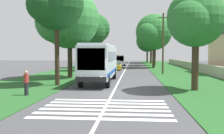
# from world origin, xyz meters

# --- Properties ---
(ground) EXTENTS (160.00, 160.00, 0.00)m
(ground) POSITION_xyz_m (0.00, 0.00, 0.00)
(ground) COLOR #424244
(grass_verge_left) EXTENTS (120.00, 8.00, 0.04)m
(grass_verge_left) POSITION_xyz_m (15.00, 8.20, 0.02)
(grass_verge_left) COLOR #235623
(grass_verge_left) RESTS_ON ground
(grass_verge_right) EXTENTS (120.00, 8.00, 0.04)m
(grass_verge_right) POSITION_xyz_m (15.00, -8.20, 0.02)
(grass_verge_right) COLOR #235623
(grass_verge_right) RESTS_ON ground
(centre_line) EXTENTS (110.00, 0.16, 0.01)m
(centre_line) POSITION_xyz_m (15.00, 0.00, 0.00)
(centre_line) COLOR silver
(centre_line) RESTS_ON ground
(coach_bus) EXTENTS (11.16, 2.62, 3.73)m
(coach_bus) POSITION_xyz_m (6.81, 1.80, 2.15)
(coach_bus) COLOR silver
(coach_bus) RESTS_ON ground
(zebra_crossing) EXTENTS (4.95, 6.80, 0.01)m
(zebra_crossing) POSITION_xyz_m (-5.04, 0.00, 0.00)
(zebra_crossing) COLOR silver
(zebra_crossing) RESTS_ON ground
(trailing_car_0) EXTENTS (4.30, 1.78, 1.43)m
(trailing_car_0) POSITION_xyz_m (25.53, 1.55, 0.67)
(trailing_car_0) COLOR gold
(trailing_car_0) RESTS_ON ground
(trailing_car_1) EXTENTS (4.30, 1.78, 1.43)m
(trailing_car_1) POSITION_xyz_m (33.16, 1.99, 0.67)
(trailing_car_1) COLOR silver
(trailing_car_1) RESTS_ON ground
(trailing_minibus_0) EXTENTS (6.00, 2.14, 2.53)m
(trailing_minibus_0) POSITION_xyz_m (41.63, 1.64, 1.55)
(trailing_minibus_0) COLOR silver
(trailing_minibus_0) RESTS_ON ground
(roadside_tree_left_0) EXTENTS (7.07, 5.76, 10.59)m
(roadside_tree_left_0) POSITION_xyz_m (32.27, 6.22, 7.55)
(roadside_tree_left_0) COLOR #3D2D1E
(roadside_tree_left_0) RESTS_ON grass_verge_left
(roadside_tree_left_1) EXTENTS (8.08, 6.87, 10.25)m
(roadside_tree_left_1) POSITION_xyz_m (10.88, 6.13, 6.67)
(roadside_tree_left_1) COLOR #3D2D1E
(roadside_tree_left_1) RESTS_ON grass_verge_left
(roadside_tree_left_2) EXTENTS (5.65, 4.86, 9.75)m
(roadside_tree_left_2) POSITION_xyz_m (4.06, 5.43, 7.22)
(roadside_tree_left_2) COLOR #3D2D1E
(roadside_tree_left_2) RESTS_ON grass_verge_left
(roadside_tree_left_4) EXTENTS (5.71, 4.76, 8.60)m
(roadside_tree_left_4) POSITION_xyz_m (23.30, 5.43, 6.11)
(roadside_tree_left_4) COLOR brown
(roadside_tree_left_4) RESTS_ON grass_verge_left
(roadside_tree_right_0) EXTENTS (6.69, 5.33, 9.52)m
(roadside_tree_right_0) POSITION_xyz_m (52.88, -6.06, 6.70)
(roadside_tree_right_0) COLOR #3D2D1E
(roadside_tree_right_0) RESTS_ON grass_verge_right
(roadside_tree_right_1) EXTENTS (5.54, 4.47, 7.80)m
(roadside_tree_right_1) POSITION_xyz_m (1.92, -6.13, 5.45)
(roadside_tree_right_1) COLOR #3D2D1E
(roadside_tree_right_1) RESTS_ON grass_verge_right
(roadside_tree_right_2) EXTENTS (7.28, 5.93, 10.57)m
(roadside_tree_right_2) POSITION_xyz_m (42.27, -6.21, 7.45)
(roadside_tree_right_2) COLOR #4C3826
(roadside_tree_right_2) RESTS_ON grass_verge_right
(roadside_tree_right_3) EXTENTS (8.17, 6.72, 9.96)m
(roadside_tree_right_3) POSITION_xyz_m (60.77, -5.45, 6.44)
(roadside_tree_right_3) COLOR #4C3826
(roadside_tree_right_3) RESTS_ON grass_verge_right
(roadside_tree_right_4) EXTENTS (8.28, 7.07, 10.52)m
(roadside_tree_right_4) POSITION_xyz_m (32.58, -5.21, 6.85)
(roadside_tree_right_4) COLOR #3D2D1E
(roadside_tree_right_4) RESTS_ON grass_verge_right
(utility_pole) EXTENTS (0.24, 1.40, 8.32)m
(utility_pole) POSITION_xyz_m (17.25, -5.50, 4.35)
(utility_pole) COLOR #473828
(utility_pole) RESTS_ON grass_verge_right
(roadside_wall) EXTENTS (70.00, 0.40, 1.31)m
(roadside_wall) POSITION_xyz_m (20.00, -11.60, 0.69)
(roadside_wall) COLOR #B2A893
(roadside_wall) RESTS_ON grass_verge_right
(pedestrian) EXTENTS (0.34, 0.34, 1.69)m
(pedestrian) POSITION_xyz_m (-1.59, 5.79, 0.91)
(pedestrian) COLOR #26262D
(pedestrian) RESTS_ON grass_verge_left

